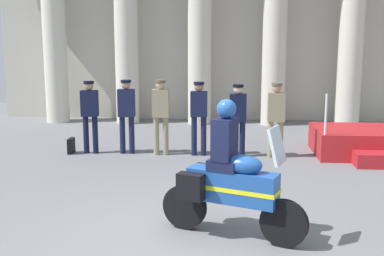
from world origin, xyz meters
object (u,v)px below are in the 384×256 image
at_px(officer_in_row_0, 90,111).
at_px(officer_in_row_5, 276,114).
at_px(reviewing_stand, 379,143).
at_px(officer_in_row_4, 238,115).
at_px(briefcase_on_ground, 71,146).
at_px(motorcycle_with_rider, 228,180).
at_px(officer_in_row_2, 161,111).
at_px(officer_in_row_3, 199,112).
at_px(officer_in_row_1, 127,110).

distance_m(officer_in_row_0, officer_in_row_5, 4.31).
relative_size(reviewing_stand, officer_in_row_4, 1.76).
height_order(reviewing_stand, briefcase_on_ground, reviewing_stand).
bearing_deg(officer_in_row_4, motorcycle_with_rider, 87.43).
distance_m(officer_in_row_2, officer_in_row_3, 0.88).
distance_m(reviewing_stand, officer_in_row_5, 2.54).
distance_m(reviewing_stand, officer_in_row_2, 5.11).
bearing_deg(officer_in_row_0, officer_in_row_5, 178.87).
distance_m(officer_in_row_1, officer_in_row_4, 2.59).
height_order(officer_in_row_2, officer_in_row_4, officer_in_row_2).
distance_m(officer_in_row_2, officer_in_row_4, 1.77).
xyz_separation_m(officer_in_row_5, motorcycle_with_rider, (-1.07, -4.65, -0.21)).
relative_size(officer_in_row_0, officer_in_row_4, 1.03).
bearing_deg(officer_in_row_4, officer_in_row_2, -1.84).
height_order(reviewing_stand, officer_in_row_2, officer_in_row_2).
xyz_separation_m(officer_in_row_2, officer_in_row_3, (0.88, 0.01, -0.02)).
relative_size(officer_in_row_2, officer_in_row_3, 1.02).
distance_m(officer_in_row_2, officer_in_row_5, 2.63).
bearing_deg(officer_in_row_1, motorcycle_with_rider, 116.43).
height_order(officer_in_row_3, officer_in_row_5, officer_in_row_3).
height_order(officer_in_row_1, briefcase_on_ground, officer_in_row_1).
xyz_separation_m(officer_in_row_0, officer_in_row_5, (4.31, -0.09, -0.01)).
bearing_deg(officer_in_row_0, officer_in_row_2, 179.06).
distance_m(officer_in_row_4, motorcycle_with_rider, 4.66).
bearing_deg(reviewing_stand, officer_in_row_2, -176.70).
height_order(officer_in_row_5, briefcase_on_ground, officer_in_row_5).
bearing_deg(officer_in_row_0, officer_in_row_4, 178.60).
distance_m(officer_in_row_1, officer_in_row_5, 3.45).
bearing_deg(officer_in_row_2, officer_in_row_0, -0.94).
relative_size(officer_in_row_4, officer_in_row_5, 0.98).
bearing_deg(officer_in_row_1, officer_in_row_4, 177.05).
relative_size(officer_in_row_2, briefcase_on_ground, 4.85).
distance_m(officer_in_row_3, motorcycle_with_rider, 4.77).
height_order(officer_in_row_0, officer_in_row_5, officer_in_row_0).
bearing_deg(officer_in_row_4, reviewing_stand, -173.84).
height_order(officer_in_row_0, officer_in_row_4, officer_in_row_0).
height_order(reviewing_stand, motorcycle_with_rider, motorcycle_with_rider).
bearing_deg(officer_in_row_3, briefcase_on_ground, 0.68).
bearing_deg(officer_in_row_3, officer_in_row_2, 0.94).
bearing_deg(officer_in_row_4, officer_in_row_1, -2.95).
bearing_deg(officer_in_row_3, officer_in_row_0, -0.29).
bearing_deg(officer_in_row_1, briefcase_on_ground, 4.22).
distance_m(officer_in_row_3, officer_in_row_4, 0.89).
bearing_deg(officer_in_row_4, officer_in_row_3, -4.59).
bearing_deg(motorcycle_with_rider, officer_in_row_0, 146.40).
xyz_separation_m(officer_in_row_2, motorcycle_with_rider, (1.56, -4.71, -0.24)).
distance_m(reviewing_stand, briefcase_on_ground, 7.20).
xyz_separation_m(officer_in_row_1, motorcycle_with_rider, (2.37, -4.78, -0.23)).
distance_m(officer_in_row_1, officer_in_row_3, 1.70).
bearing_deg(officer_in_row_3, reviewing_stand, -176.12).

